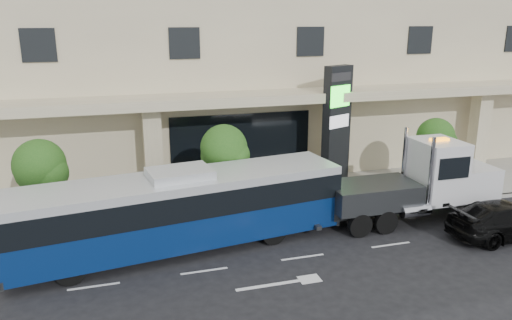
{
  "coord_description": "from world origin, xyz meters",
  "views": [
    {
      "loc": [
        -6.95,
        -18.39,
        9.21
      ],
      "look_at": [
        -0.91,
        2.0,
        3.18
      ],
      "focal_mm": 35.0,
      "sensor_mm": 36.0,
      "label": 1
    }
  ],
  "objects_px": {
    "black_sedan": "(507,220)",
    "signage_pylon": "(336,128)",
    "city_bus": "(181,209)",
    "tow_truck": "(420,184)"
  },
  "relations": [
    {
      "from": "black_sedan",
      "to": "signage_pylon",
      "type": "bearing_deg",
      "value": 29.33
    },
    {
      "from": "city_bus",
      "to": "tow_truck",
      "type": "xyz_separation_m",
      "value": [
        11.16,
        -0.05,
        0.01
      ]
    },
    {
      "from": "signage_pylon",
      "to": "tow_truck",
      "type": "bearing_deg",
      "value": -91.83
    },
    {
      "from": "tow_truck",
      "to": "signage_pylon",
      "type": "distance_m",
      "value": 5.66
    },
    {
      "from": "tow_truck",
      "to": "black_sedan",
      "type": "relative_size",
      "value": 1.73
    },
    {
      "from": "black_sedan",
      "to": "signage_pylon",
      "type": "distance_m",
      "value": 9.46
    },
    {
      "from": "city_bus",
      "to": "signage_pylon",
      "type": "relative_size",
      "value": 2.06
    },
    {
      "from": "black_sedan",
      "to": "signage_pylon",
      "type": "xyz_separation_m",
      "value": [
        -4.58,
        7.8,
        2.77
      ]
    },
    {
      "from": "black_sedan",
      "to": "tow_truck",
      "type": "bearing_deg",
      "value": 41.68
    },
    {
      "from": "black_sedan",
      "to": "signage_pylon",
      "type": "relative_size",
      "value": 0.81
    }
  ]
}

